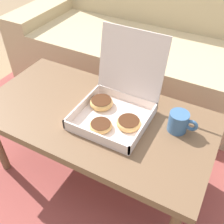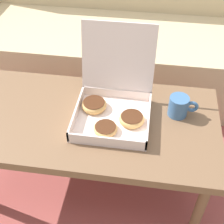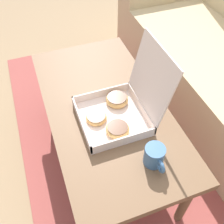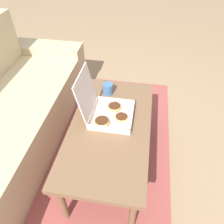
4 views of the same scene
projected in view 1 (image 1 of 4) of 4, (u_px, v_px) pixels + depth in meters
ground_plane at (111, 154)px, 1.65m from camera, size 12.00×12.00×0.00m
area_rug at (131, 124)px, 1.84m from camera, size 2.43×1.92×0.01m
couch at (162, 54)px, 1.98m from camera, size 2.31×0.83×0.92m
coffee_table at (95, 121)px, 1.26m from camera, size 1.11×0.58×0.46m
pastry_box at (116, 104)px, 1.19m from camera, size 0.32×0.37×0.36m
coffee_mug at (179, 122)px, 1.12m from camera, size 0.13×0.08×0.09m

